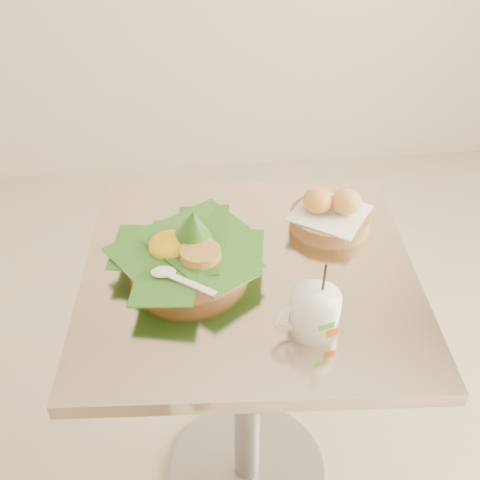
{
  "coord_description": "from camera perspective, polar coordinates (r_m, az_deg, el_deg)",
  "views": [
    {
      "loc": [
        0.01,
        -0.95,
        1.55
      ],
      "look_at": [
        0.12,
        0.03,
        0.82
      ],
      "focal_mm": 45.0,
      "sensor_mm": 36.0,
      "label": 1
    }
  ],
  "objects": [
    {
      "name": "bread_basket",
      "position": [
        1.39,
        8.54,
        2.43
      ],
      "size": [
        0.22,
        0.22,
        0.1
      ],
      "rotation": [
        0.0,
        0.0,
        0.17
      ],
      "color": "#A57547",
      "rests_on": "cafe_table"
    },
    {
      "name": "cafe_table",
      "position": [
        1.43,
        0.8,
        -9.58
      ],
      "size": [
        0.75,
        0.75,
        0.75
      ],
      "rotation": [
        0.0,
        0.0,
        -0.07
      ],
      "color": "gray",
      "rests_on": "floor"
    },
    {
      "name": "coffee_mug",
      "position": [
        1.12,
        6.96,
        -6.78
      ],
      "size": [
        0.13,
        0.1,
        0.16
      ],
      "rotation": [
        0.0,
        0.0,
        0.25
      ],
      "color": "white",
      "rests_on": "cafe_table"
    },
    {
      "name": "rice_basket",
      "position": [
        1.26,
        -5.0,
        -0.96
      ],
      "size": [
        0.31,
        0.32,
        0.16
      ],
      "rotation": [
        0.0,
        0.0,
        -0.35
      ],
      "color": "#A57547",
      "rests_on": "cafe_table"
    }
  ]
}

